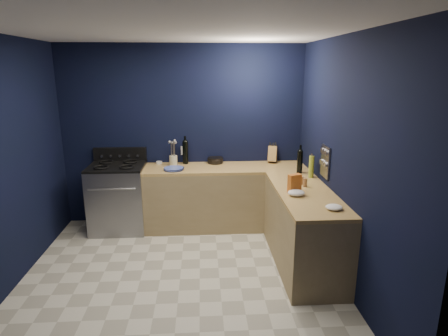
{
  "coord_description": "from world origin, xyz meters",
  "views": [
    {
      "loc": [
        0.26,
        -3.71,
        2.27
      ],
      "look_at": [
        0.55,
        1.0,
        1.0
      ],
      "focal_mm": 30.08,
      "sensor_mm": 36.0,
      "label": 1
    }
  ],
  "objects": [
    {
      "name": "ramekin",
      "position": [
        -0.37,
        1.68,
        0.92
      ],
      "size": [
        0.1,
        0.1,
        0.03
      ],
      "primitive_type": "cylinder",
      "rotation": [
        0.0,
        0.0,
        -0.15
      ],
      "color": "white",
      "rests_on": "top_back"
    },
    {
      "name": "utensil_crock",
      "position": [
        -0.15,
        1.57,
        0.97
      ],
      "size": [
        0.12,
        0.12,
        0.14
      ],
      "primitive_type": "cylinder",
      "rotation": [
        0.0,
        0.0,
        0.06
      ],
      "color": "beige",
      "rests_on": "top_back"
    },
    {
      "name": "wine_bottle_right",
      "position": [
        1.56,
        1.05,
        1.05
      ],
      "size": [
        0.09,
        0.09,
        0.3
      ],
      "primitive_type": "cylinder",
      "rotation": [
        0.0,
        0.0,
        -0.17
      ],
      "color": "black",
      "rests_on": "top_right"
    },
    {
      "name": "cab_right",
      "position": [
        1.44,
        0.29,
        0.43
      ],
      "size": [
        0.63,
        1.67,
        0.86
      ],
      "primitive_type": "cube",
      "color": "#927D55",
      "rests_on": "floor"
    },
    {
      "name": "top_back",
      "position": [
        0.6,
        1.44,
        0.88
      ],
      "size": [
        2.3,
        0.63,
        0.04
      ],
      "primitive_type": "cube",
      "color": "olive",
      "rests_on": "cab_back"
    },
    {
      "name": "spice_jar_near",
      "position": [
        1.48,
        0.46,
        0.95
      ],
      "size": [
        0.06,
        0.06,
        0.1
      ],
      "primitive_type": "cylinder",
      "rotation": [
        0.0,
        0.0,
        0.24
      ],
      "color": "olive",
      "rests_on": "top_right"
    },
    {
      "name": "backguard",
      "position": [
        -0.93,
        1.72,
        1.04
      ],
      "size": [
        0.76,
        0.06,
        0.2
      ],
      "primitive_type": "cube",
      "color": "black",
      "rests_on": "gas_range"
    },
    {
      "name": "towel_end",
      "position": [
        1.57,
        -0.29,
        0.93
      ],
      "size": [
        0.17,
        0.16,
        0.05
      ],
      "primitive_type": "ellipsoid",
      "rotation": [
        0.0,
        0.0,
        0.03
      ],
      "color": "white",
      "rests_on": "top_right"
    },
    {
      "name": "knife_block",
      "position": [
        1.32,
        1.69,
        1.01
      ],
      "size": [
        0.19,
        0.29,
        0.28
      ],
      "primitive_type": "cube",
      "rotation": [
        -0.31,
        0.0,
        -0.26
      ],
      "color": "olive",
      "rests_on": "top_back"
    },
    {
      "name": "wall_front",
      "position": [
        0.0,
        -1.76,
        1.3
      ],
      "size": [
        3.5,
        0.02,
        2.6
      ],
      "primitive_type": "cube",
      "color": "black",
      "rests_on": "ground"
    },
    {
      "name": "wall_outlet",
      "position": [
        0.0,
        1.74,
        1.08
      ],
      "size": [
        0.09,
        0.02,
        0.13
      ],
      "primitive_type": "cube",
      "color": "white",
      "rests_on": "wall_back"
    },
    {
      "name": "spice_panel",
      "position": [
        1.74,
        0.55,
        1.18
      ],
      "size": [
        0.02,
        0.28,
        0.38
      ],
      "primitive_type": "cube",
      "color": "gray",
      "rests_on": "wall_right"
    },
    {
      "name": "ceiling",
      "position": [
        0.0,
        0.0,
        2.61
      ],
      "size": [
        3.5,
        3.5,
        0.02
      ],
      "primitive_type": "cube",
      "color": "silver",
      "rests_on": "ground"
    },
    {
      "name": "gas_range",
      "position": [
        -0.93,
        1.42,
        0.46
      ],
      "size": [
        0.76,
        0.66,
        0.92
      ],
      "primitive_type": "cube",
      "color": "gray",
      "rests_on": "floor"
    },
    {
      "name": "crouton_bag",
      "position": [
        1.29,
        0.24,
        1.01
      ],
      "size": [
        0.16,
        0.12,
        0.22
      ],
      "primitive_type": "cube",
      "rotation": [
        0.0,
        0.0,
        0.4
      ],
      "color": "#AF292B",
      "rests_on": "top_right"
    },
    {
      "name": "cooktop",
      "position": [
        -0.93,
        1.42,
        0.94
      ],
      "size": [
        0.76,
        0.66,
        0.03
      ],
      "primitive_type": "cube",
      "color": "black",
      "rests_on": "gas_range"
    },
    {
      "name": "top_right",
      "position": [
        1.44,
        0.29,
        0.88
      ],
      "size": [
        0.63,
        1.67,
        0.04
      ],
      "primitive_type": "cube",
      "color": "olive",
      "rests_on": "cab_right"
    },
    {
      "name": "wine_bottle_back",
      "position": [
        0.03,
        1.66,
        1.07
      ],
      "size": [
        0.11,
        0.11,
        0.33
      ],
      "primitive_type": "cylinder",
      "rotation": [
        0.0,
        0.0,
        -0.36
      ],
      "color": "black",
      "rests_on": "top_back"
    },
    {
      "name": "floor",
      "position": [
        0.0,
        0.0,
        -0.01
      ],
      "size": [
        3.5,
        3.5,
        0.02
      ],
      "primitive_type": "cube",
      "color": "beige",
      "rests_on": "ground"
    },
    {
      "name": "lemon_basket",
      "position": [
        0.46,
        1.66,
        0.94
      ],
      "size": [
        0.29,
        0.29,
        0.09
      ],
      "primitive_type": "cylinder",
      "rotation": [
        0.0,
        0.0,
        -0.34
      ],
      "color": "black",
      "rests_on": "top_back"
    },
    {
      "name": "cab_back",
      "position": [
        0.6,
        1.44,
        0.43
      ],
      "size": [
        2.3,
        0.63,
        0.86
      ],
      "primitive_type": "cube",
      "color": "#927D55",
      "rests_on": "floor"
    },
    {
      "name": "wall_back",
      "position": [
        0.0,
        1.76,
        1.3
      ],
      "size": [
        3.5,
        0.02,
        2.6
      ],
      "primitive_type": "cube",
      "color": "black",
      "rests_on": "ground"
    },
    {
      "name": "spice_jar_far",
      "position": [
        1.47,
        0.55,
        0.95
      ],
      "size": [
        0.05,
        0.05,
        0.1
      ],
      "primitive_type": "cylinder",
      "rotation": [
        0.0,
        0.0,
        0.07
      ],
      "color": "olive",
      "rests_on": "top_right"
    },
    {
      "name": "wall_right",
      "position": [
        1.76,
        0.0,
        1.3
      ],
      "size": [
        0.02,
        3.5,
        2.6
      ],
      "primitive_type": "cube",
      "color": "black",
      "rests_on": "ground"
    },
    {
      "name": "towel_front",
      "position": [
        1.3,
        0.15,
        0.93
      ],
      "size": [
        0.2,
        0.17,
        0.07
      ],
      "primitive_type": "ellipsoid",
      "rotation": [
        0.0,
        0.0,
        -0.07
      ],
      "color": "white",
      "rests_on": "top_right"
    },
    {
      "name": "plate_stack",
      "position": [
        -0.13,
        1.31,
        0.92
      ],
      "size": [
        0.31,
        0.31,
        0.03
      ],
      "primitive_type": "cylinder",
      "rotation": [
        0.0,
        0.0,
        -0.17
      ],
      "color": "#4761B0",
      "rests_on": "top_back"
    },
    {
      "name": "oven_door",
      "position": [
        -0.93,
        1.1,
        0.45
      ],
      "size": [
        0.59,
        0.02,
        0.42
      ],
      "primitive_type": "cube",
      "color": "black",
      "rests_on": "gas_range"
    },
    {
      "name": "oil_bottle",
      "position": [
        1.66,
        0.84,
        1.04
      ],
      "size": [
        0.08,
        0.08,
        0.28
      ],
      "primitive_type": "cylinder",
      "rotation": [
        0.0,
        0.0,
        -0.32
      ],
      "color": "#93A62C",
      "rests_on": "top_right"
    }
  ]
}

